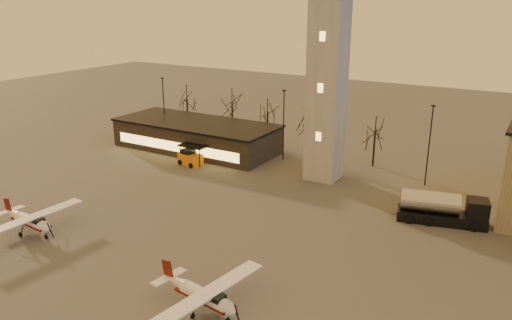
# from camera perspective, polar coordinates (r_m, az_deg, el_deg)

# --- Properties ---
(ground) EXTENTS (220.00, 220.00, 0.00)m
(ground) POSITION_cam_1_polar(r_m,az_deg,el_deg) (42.09, -9.42, -14.08)
(ground) COLOR #474541
(ground) RESTS_ON ground
(control_tower) EXTENTS (6.80, 6.80, 32.60)m
(control_tower) POSITION_cam_1_polar(r_m,az_deg,el_deg) (61.79, 8.29, 12.38)
(control_tower) COLOR gray
(control_tower) RESTS_ON ground
(terminal) EXTENTS (25.40, 12.20, 4.30)m
(terminal) POSITION_cam_1_polar(r_m,az_deg,el_deg) (77.09, -6.83, 2.81)
(terminal) COLOR black
(terminal) RESTS_ON ground
(light_poles) EXTENTS (58.50, 12.25, 10.14)m
(light_poles) POSITION_cam_1_polar(r_m,az_deg,el_deg) (64.47, 8.62, 2.71)
(light_poles) COLOR black
(light_poles) RESTS_ON ground
(tree_row) EXTENTS (37.20, 9.20, 8.80)m
(tree_row) POSITION_cam_1_polar(r_m,az_deg,el_deg) (77.52, 1.22, 5.90)
(tree_row) COLOR black
(tree_row) RESTS_ON ground
(cessna_front) EXTENTS (8.34, 10.51, 2.89)m
(cessna_front) POSITION_cam_1_polar(r_m,az_deg,el_deg) (38.25, -5.60, -15.75)
(cessna_front) COLOR silver
(cessna_front) RESTS_ON ground
(cessna_rear) EXTENTS (8.23, 10.40, 2.86)m
(cessna_rear) POSITION_cam_1_polar(r_m,az_deg,el_deg) (54.12, -24.14, -6.75)
(cessna_rear) COLOR white
(cessna_rear) RESTS_ON ground
(fuel_truck) EXTENTS (9.15, 4.50, 3.27)m
(fuel_truck) POSITION_cam_1_polar(r_m,az_deg,el_deg) (55.16, 20.45, -5.46)
(fuel_truck) COLOR black
(fuel_truck) RESTS_ON ground
(service_cart) EXTENTS (3.68, 2.67, 2.16)m
(service_cart) POSITION_cam_1_polar(r_m,az_deg,el_deg) (70.21, -7.54, 0.13)
(service_cart) COLOR orange
(service_cart) RESTS_ON ground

